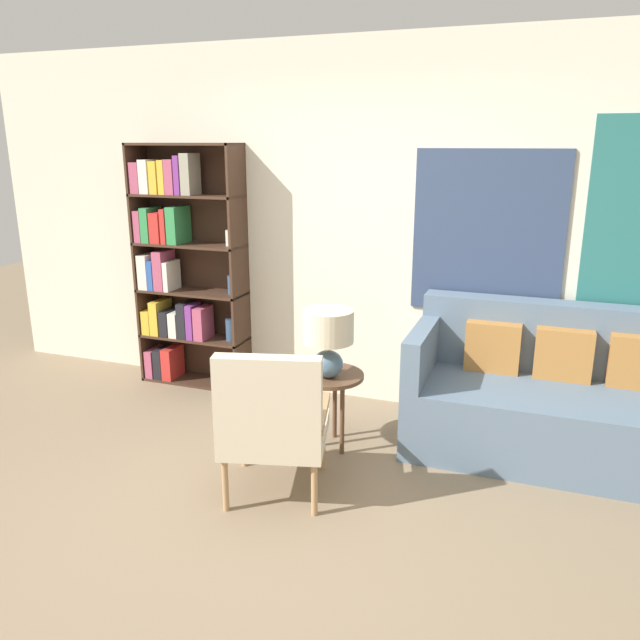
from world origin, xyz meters
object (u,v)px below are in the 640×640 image
at_px(side_table, 328,383).
at_px(table_lamp, 328,335).
at_px(couch, 559,401).
at_px(bookshelf, 179,268).
at_px(armchair, 272,419).

bearing_deg(side_table, table_lamp, -72.71).
height_order(couch, table_lamp, table_lamp).
bearing_deg(side_table, couch, 17.50).
bearing_deg(bookshelf, couch, -5.17).
bearing_deg(couch, side_table, -162.50).
height_order(armchair, table_lamp, table_lamp).
height_order(armchair, couch, couch).
bearing_deg(table_lamp, side_table, 107.29).
relative_size(armchair, couch, 0.48).
distance_m(bookshelf, armchair, 2.12).
xyz_separation_m(bookshelf, table_lamp, (1.57, -0.77, -0.18)).
relative_size(armchair, side_table, 1.75).
bearing_deg(side_table, armchair, -95.81).
distance_m(armchair, couch, 1.91).
bearing_deg(couch, table_lamp, -160.41).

